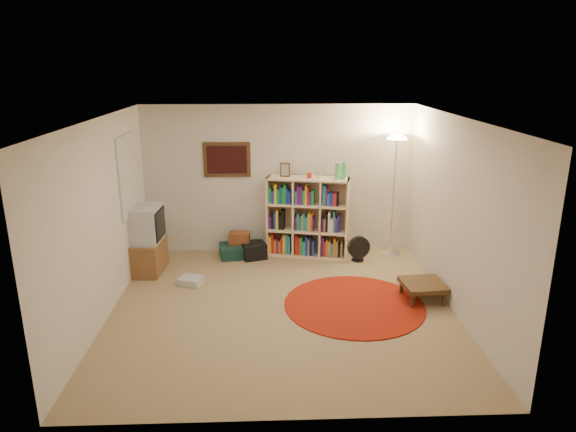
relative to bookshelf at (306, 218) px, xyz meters
name	(u,v)px	position (x,y,z in m)	size (l,w,h in m)	color
room	(278,217)	(-0.52, -1.90, 0.61)	(4.54, 4.54, 2.54)	#9A825A
bookshelf	(306,218)	(0.00, 0.00, 0.00)	(1.39, 0.66, 1.61)	#FFDAAA
floor_lamp	(396,156)	(1.43, -0.04, 1.05)	(0.40, 0.40, 2.05)	white
floor_fan	(359,249)	(0.84, -0.31, -0.44)	(0.38, 0.23, 0.42)	black
tv_stand	(145,241)	(-2.54, -0.61, -0.14)	(0.55, 0.75, 1.06)	brown
dvd_box	(191,281)	(-1.79, -1.14, -0.60)	(0.40, 0.37, 0.11)	silver
suitcase	(240,250)	(-1.12, -0.02, -0.54)	(0.73, 0.54, 0.21)	#12342D
wicker_basket	(239,238)	(-1.13, 0.01, -0.34)	(0.36, 0.27, 0.20)	brown
duffel_bag	(254,251)	(-0.88, -0.11, -0.52)	(0.46, 0.42, 0.26)	black
red_rug	(354,305)	(0.51, -1.91, -0.64)	(1.90, 1.90, 0.02)	maroon
side_table	(423,285)	(1.48, -1.78, -0.44)	(0.60, 0.60, 0.25)	#3B2714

